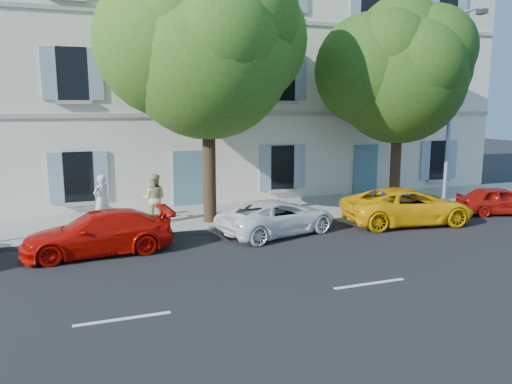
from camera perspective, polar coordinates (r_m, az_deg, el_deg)
name	(u,v)px	position (r m, az deg, el deg)	size (l,w,h in m)	color
ground	(301,243)	(16.32, 5.15, -5.82)	(90.00, 90.00, 0.00)	black
sidewalk	(254,213)	(20.28, -0.25, -2.43)	(36.00, 4.50, 0.15)	#A09E96
kerb	(274,225)	(18.31, 2.09, -3.78)	(36.00, 0.16, 0.16)	#9E998E
building	(214,72)	(25.34, -4.85, 13.48)	(28.00, 7.00, 12.00)	beige
car_red_coupe	(99,233)	(15.69, -17.56, -4.47)	(1.79, 4.41, 1.28)	#C20D05
car_white_coupe	(278,217)	(17.26, 2.48, -2.86)	(1.98, 4.30, 1.19)	white
car_yellow_supercar	(408,206)	(19.53, 16.97, -1.55)	(2.25, 4.87, 1.35)	#FBB50A
car_red_hatchback	(499,200)	(22.64, 26.06, -0.87)	(1.35, 3.35, 1.14)	#9D1009
tree_left	(207,53)	(18.24, -5.57, 15.48)	(6.06, 6.06, 9.39)	#3A2819
tree_right	(400,78)	(21.96, 16.09, 12.39)	(5.42, 5.42, 8.35)	#3A2819
street_lamp	(453,99)	(22.55, 21.61, 9.86)	(0.37, 1.71, 7.96)	#7293BF
pedestrian_a	(102,199)	(18.88, -17.24, -0.81)	(0.65, 0.43, 1.79)	silver
pedestrian_b	(154,198)	(18.59, -11.56, -0.71)	(0.87, 0.68, 1.80)	tan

